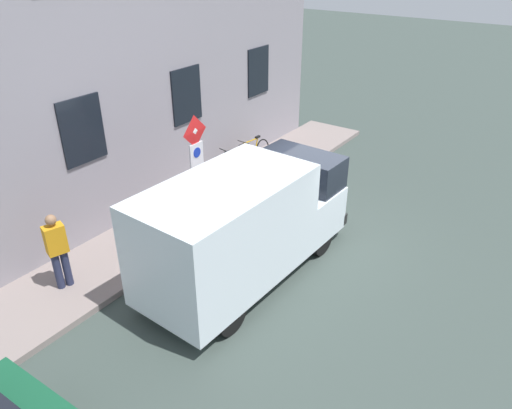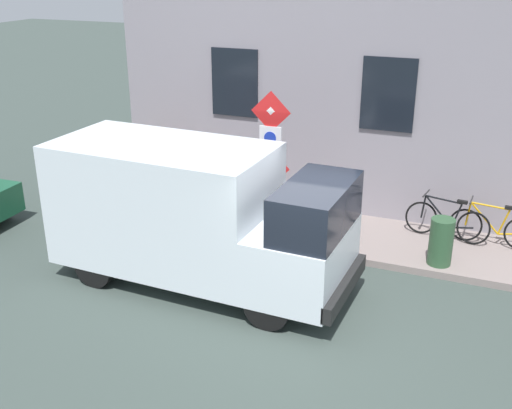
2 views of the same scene
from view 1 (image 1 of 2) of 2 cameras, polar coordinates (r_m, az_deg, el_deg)
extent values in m
plane|color=#3A4641|center=(12.48, 7.72, -3.40)|extent=(80.00, 80.00, 0.00)
cube|color=gray|center=(14.04, -4.26, 0.99)|extent=(2.13, 14.40, 0.14)
cube|color=gray|center=(13.56, -9.89, 19.35)|extent=(0.70, 12.40, 8.94)
cube|color=black|center=(16.22, 0.26, 15.43)|extent=(0.06, 1.10, 1.50)
cube|color=black|center=(13.66, -8.18, 12.61)|extent=(0.06, 1.10, 1.50)
cube|color=black|center=(11.54, -19.77, 8.19)|extent=(0.06, 1.10, 1.50)
cylinder|color=#474C47|center=(11.66, -7.07, 3.03)|extent=(0.09, 0.09, 2.87)
pyramid|color=silver|center=(11.15, -7.12, 8.42)|extent=(0.05, 0.50, 0.50)
pyramid|color=red|center=(11.16, -7.14, 8.43)|extent=(0.03, 0.56, 0.56)
cube|color=white|center=(11.36, -7.03, 5.84)|extent=(0.05, 0.44, 0.56)
cylinder|color=#1933B2|center=(11.33, -6.95, 6.09)|extent=(0.01, 0.24, 0.24)
pyramid|color=silver|center=(11.58, -6.79, 3.31)|extent=(0.05, 0.50, 0.50)
pyramid|color=red|center=(11.58, -6.81, 3.32)|extent=(0.03, 0.56, 0.56)
cube|color=white|center=(9.77, -3.57, -3.31)|extent=(2.14, 3.87, 2.18)
cube|color=white|center=(11.84, 4.71, -0.22)|extent=(2.05, 1.47, 1.10)
cube|color=black|center=(11.60, 5.45, 4.08)|extent=(1.96, 1.05, 0.84)
cube|color=black|center=(12.59, 6.51, -0.38)|extent=(2.00, 0.23, 0.28)
cylinder|color=black|center=(12.35, 0.60, -1.44)|extent=(0.25, 0.77, 0.76)
cylinder|color=black|center=(11.54, 7.63, -4.09)|extent=(0.25, 0.77, 0.76)
cylinder|color=black|center=(10.32, -10.69, -8.80)|extent=(0.25, 0.77, 0.76)
cylinder|color=black|center=(9.34, -3.11, -12.95)|extent=(0.25, 0.77, 0.76)
torus|color=black|center=(15.47, -1.60, 5.42)|extent=(0.17, 0.67, 0.66)
torus|color=black|center=(16.23, 0.79, 6.57)|extent=(0.17, 0.67, 0.66)
cylinder|color=#D0940F|center=(15.63, -0.81, 6.50)|extent=(0.07, 0.60, 0.60)
cylinder|color=#D0940F|center=(15.59, -0.64, 7.51)|extent=(0.08, 0.73, 0.07)
cylinder|color=#D0940F|center=(15.90, 0.02, 6.83)|extent=(0.05, 0.19, 0.55)
cylinder|color=#D0940F|center=(16.09, 0.33, 6.21)|extent=(0.06, 0.43, 0.12)
cylinder|color=#D0940F|center=(15.39, -1.55, 6.29)|extent=(0.04, 0.09, 0.50)
cube|color=black|center=(15.84, 0.19, 7.96)|extent=(0.09, 0.20, 0.06)
cylinder|color=#262626|center=(15.30, -1.50, 7.35)|extent=(0.46, 0.05, 0.03)
torus|color=black|center=(14.87, -3.77, 4.36)|extent=(0.27, 0.68, 0.65)
torus|color=black|center=(15.53, -0.93, 5.52)|extent=(0.27, 0.68, 0.65)
cylinder|color=black|center=(14.99, -2.85, 5.47)|extent=(0.12, 0.60, 0.60)
cylinder|color=black|center=(14.94, -2.67, 6.51)|extent=(0.14, 0.72, 0.07)
cylinder|color=black|center=(15.23, -1.86, 5.80)|extent=(0.06, 0.19, 0.55)
cylinder|color=black|center=(15.41, -1.48, 5.16)|extent=(0.10, 0.43, 0.12)
cylinder|color=black|center=(14.78, -3.73, 5.26)|extent=(0.05, 0.09, 0.50)
cube|color=black|center=(15.16, -1.68, 6.97)|extent=(0.11, 0.21, 0.06)
cylinder|color=#262626|center=(14.68, -3.70, 6.36)|extent=(0.46, 0.10, 0.03)
cylinder|color=#262B47|center=(10.95, -21.41, -6.92)|extent=(0.16, 0.16, 0.85)
cylinder|color=#262B47|center=(10.92, -22.30, -7.22)|extent=(0.16, 0.16, 0.85)
cube|color=orange|center=(10.54, -22.57, -3.81)|extent=(0.37, 0.46, 0.62)
sphere|color=#936B4C|center=(10.33, -23.03, -1.69)|extent=(0.22, 0.22, 0.22)
cylinder|color=#2D5133|center=(14.50, 1.58, 4.28)|extent=(0.44, 0.44, 0.90)
camera|label=2|loc=(12.25, 53.57, 12.43)|focal=43.36mm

